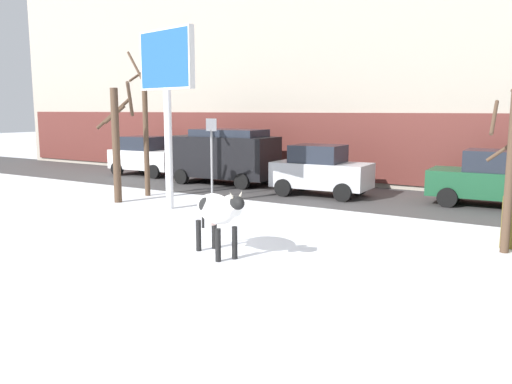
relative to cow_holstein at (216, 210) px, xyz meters
name	(u,v)px	position (x,y,z in m)	size (l,w,h in m)	color
ground_plane	(205,250)	(-0.51, 0.24, -1.00)	(120.00, 120.00, 0.00)	white
road_strip	(353,196)	(-0.51, 9.08, -1.00)	(60.00, 5.60, 0.01)	#423F3F
building_facade	(405,32)	(-0.51, 14.59, 5.48)	(44.00, 6.10, 13.00)	#A39989
cow_holstein	(216,210)	(0.00, 0.00, 0.00)	(1.87, 1.24, 1.54)	silver
billboard	(166,71)	(-4.51, 3.59, 3.31)	(2.50, 0.74, 5.56)	silver
car_white_hatchback	(146,156)	(-11.31, 9.65, -0.07)	(3.58, 2.06, 1.86)	white
car_black_van	(224,155)	(-6.36, 9.15, 0.24)	(4.69, 2.29, 2.32)	black
car_silver_hatchback	(321,171)	(-1.57, 8.53, -0.07)	(3.58, 2.06, 1.86)	#B7BABF
car_darkgreen_sedan	(497,179)	(4.24, 9.52, -0.09)	(4.28, 2.14, 1.84)	#194C2D
pedestrian_near_billboard	(223,156)	(-8.35, 11.81, -0.12)	(0.36, 0.24, 1.73)	#282833
pedestrian_by_cars	(458,170)	(2.56, 11.81, -0.12)	(0.36, 0.24, 1.73)	#282833
pedestrian_far_left	(272,159)	(-5.55, 11.81, -0.12)	(0.36, 0.24, 1.73)	#282833
bare_tree_left_lot	(117,139)	(-6.82, 3.63, 1.14)	(1.69, 1.04, 4.04)	#4C3828
bare_tree_right_lot	(512,164)	(5.28, 3.58, 0.97)	(1.38, 1.40, 3.55)	#4C3828
bare_tree_far_back	(145,124)	(-6.96, 5.13, 1.63)	(0.82, 0.89, 5.15)	#4C3828
street_sign	(212,151)	(-4.68, 6.07, 0.67)	(0.44, 0.08, 2.82)	gray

